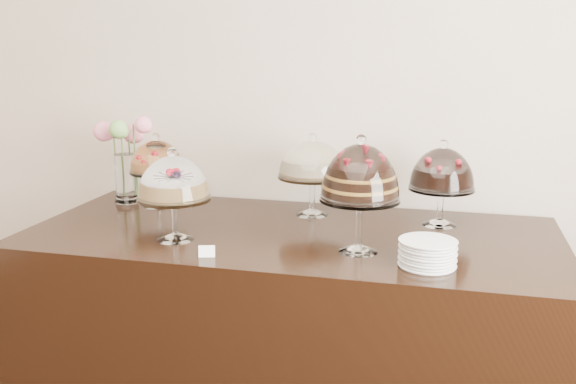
% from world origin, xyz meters
% --- Properties ---
extents(wall_back, '(5.00, 0.04, 3.00)m').
position_xyz_m(wall_back, '(0.00, 3.00, 1.50)').
color(wall_back, '#C0B09B').
rests_on(wall_back, ground).
extents(display_counter, '(2.20, 1.00, 0.90)m').
position_xyz_m(display_counter, '(0.18, 2.45, 0.45)').
color(display_counter, black).
rests_on(display_counter, ground).
extents(cake_stand_sugar_sponge, '(0.29, 0.29, 0.37)m').
position_xyz_m(cake_stand_sugar_sponge, '(-0.24, 2.22, 1.13)').
color(cake_stand_sugar_sponge, white).
rests_on(cake_stand_sugar_sponge, display_counter).
extents(cake_stand_choco_layer, '(0.30, 0.30, 0.45)m').
position_xyz_m(cake_stand_choco_layer, '(0.50, 2.25, 1.19)').
color(cake_stand_choco_layer, white).
rests_on(cake_stand_choco_layer, display_counter).
extents(cake_stand_cheesecake, '(0.32, 0.32, 0.38)m').
position_xyz_m(cake_stand_cheesecake, '(0.21, 2.73, 1.14)').
color(cake_stand_cheesecake, white).
rests_on(cake_stand_cheesecake, display_counter).
extents(cake_stand_dark_choco, '(0.28, 0.28, 0.37)m').
position_xyz_m(cake_stand_dark_choco, '(0.78, 2.70, 1.13)').
color(cake_stand_dark_choco, white).
rests_on(cake_stand_dark_choco, display_counter).
extents(cake_stand_fruit_tart, '(0.26, 0.26, 0.36)m').
position_xyz_m(cake_stand_fruit_tart, '(-0.54, 2.71, 1.12)').
color(cake_stand_fruit_tart, white).
rests_on(cake_stand_fruit_tart, display_counter).
extents(flower_vase, '(0.32, 0.23, 0.43)m').
position_xyz_m(flower_vase, '(-0.73, 2.75, 1.14)').
color(flower_vase, white).
rests_on(flower_vase, display_counter).
extents(plate_stack, '(0.20, 0.20, 0.09)m').
position_xyz_m(plate_stack, '(0.75, 2.15, 0.95)').
color(plate_stack, white).
rests_on(plate_stack, display_counter).
extents(price_card_left, '(0.06, 0.03, 0.04)m').
position_xyz_m(price_card_left, '(-0.04, 2.05, 0.92)').
color(price_card_left, white).
rests_on(price_card_left, display_counter).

